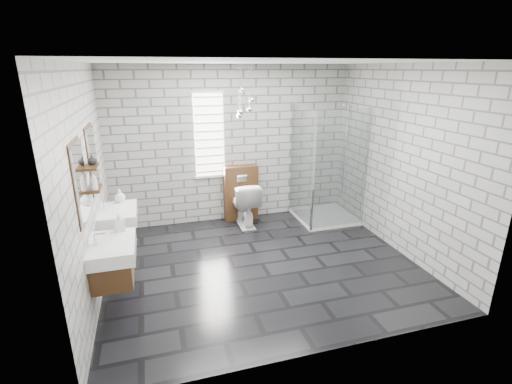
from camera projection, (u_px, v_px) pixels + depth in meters
name	position (u px, v px, depth m)	size (l,w,h in m)	color
floor	(262.00, 264.00, 5.24)	(4.20, 3.60, 0.02)	black
ceiling	(263.00, 61.00, 4.38)	(4.20, 3.60, 0.02)	white
wall_back	(232.00, 145.00, 6.46)	(4.20, 0.02, 2.70)	#9B9C97
wall_front	(326.00, 226.00, 3.16)	(4.20, 0.02, 2.70)	#9B9C97
wall_left	(87.00, 186.00, 4.25)	(0.02, 3.60, 2.70)	#9B9C97
wall_right	(402.00, 161.00, 5.37)	(0.02, 3.60, 2.70)	#9B9C97
vanity_left	(109.00, 251.00, 4.01)	(0.47, 0.70, 1.57)	#492D16
vanity_right	(115.00, 216.00, 4.94)	(0.47, 0.70, 1.57)	#492D16
shelf_lower	(95.00, 189.00, 4.24)	(0.14, 0.30, 0.03)	#492D16
shelf_upper	(92.00, 167.00, 4.15)	(0.14, 0.30, 0.03)	#492D16
window	(209.00, 135.00, 6.26)	(0.56, 0.05, 1.48)	white
cistern_panel	(241.00, 193.00, 6.66)	(0.60, 0.20, 1.00)	#492D16
flush_plate	(242.00, 178.00, 6.47)	(0.18, 0.01, 0.12)	silver
shower_enclosure	(324.00, 195.00, 6.55)	(1.00, 1.00, 2.03)	white
pendant_cluster	(244.00, 105.00, 5.85)	(0.31, 0.28, 0.84)	silver
toilet	(244.00, 203.00, 6.47)	(0.44, 0.76, 0.78)	white
soap_bottle_a	(119.00, 222.00, 4.24)	(0.10, 0.10, 0.22)	#B2B2B2
soap_bottle_b	(120.00, 196.00, 5.17)	(0.14, 0.14, 0.18)	#B2B2B2
soap_bottle_c	(93.00, 181.00, 4.11)	(0.08, 0.08, 0.22)	#B2B2B2
vase	(92.00, 160.00, 4.17)	(0.11, 0.11, 0.11)	#B2B2B2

